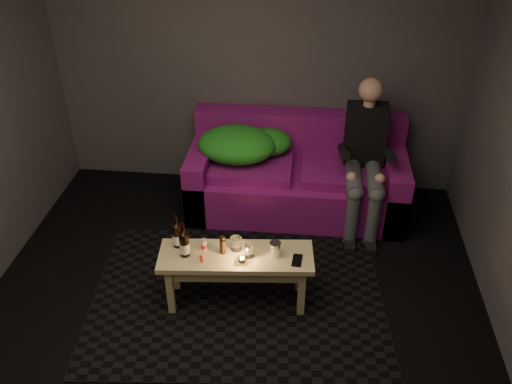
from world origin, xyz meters
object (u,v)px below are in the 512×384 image
beer_bottle_a (177,235)px  beer_bottle_b (184,243)px  person (365,154)px  sofa (296,177)px  coffee_table (236,263)px  steel_cup (275,249)px

beer_bottle_a → beer_bottle_b: 0.13m
person → beer_bottle_a: 1.90m
sofa → person: 0.75m
sofa → coffee_table: 1.47m
person → coffee_table: person is taller
coffee_table → beer_bottle_a: (-0.46, 0.06, 0.19)m
coffee_table → sofa: bearing=74.1°
sofa → person: bearing=-15.2°
steel_cup → coffee_table: bearing=-175.3°
person → beer_bottle_a: size_ratio=4.79×
sofa → person: size_ratio=1.50×
sofa → coffee_table: bearing=-105.9°
coffee_table → beer_bottle_b: (-0.38, -0.04, 0.20)m
coffee_table → beer_bottle_b: bearing=-173.4°
beer_bottle_b → steel_cup: 0.68m
sofa → person: (0.61, -0.17, 0.39)m
coffee_table → beer_bottle_a: beer_bottle_a is taller
beer_bottle_b → steel_cup: (0.68, 0.07, -0.05)m
coffee_table → steel_cup: bearing=4.7°
beer_bottle_a → steel_cup: beer_bottle_a is taller
sofa → coffee_table: (-0.40, -1.41, 0.07)m
sofa → beer_bottle_a: bearing=-122.5°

